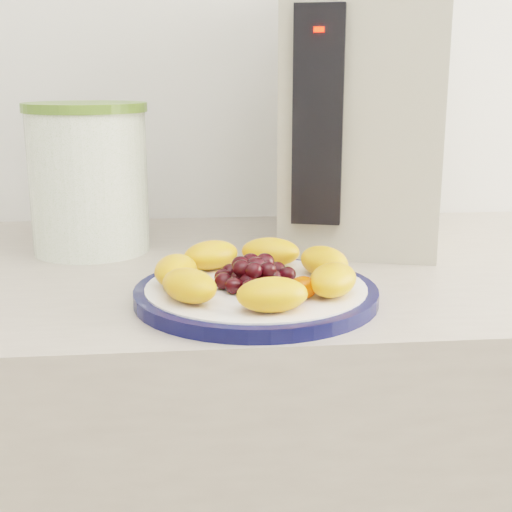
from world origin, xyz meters
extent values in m
cylinder|color=#0D113C|center=(0.01, 1.04, 0.91)|extent=(0.26, 0.26, 0.01)
cylinder|color=white|center=(0.01, 1.04, 0.91)|extent=(0.24, 0.24, 0.02)
cylinder|color=#3C6A12|center=(-0.19, 1.28, 0.99)|extent=(0.17, 0.17, 0.19)
cylinder|color=#52722C|center=(-0.19, 1.28, 1.10)|extent=(0.18, 0.18, 0.01)
cube|color=#A7A28F|center=(0.20, 1.32, 1.08)|extent=(0.28, 0.33, 0.36)
cube|color=black|center=(0.11, 1.19, 1.09)|extent=(0.07, 0.04, 0.27)
cube|color=#FF0C05|center=(0.10, 1.18, 1.19)|extent=(0.01, 0.01, 0.01)
ellipsoid|color=orange|center=(0.09, 1.07, 0.93)|extent=(0.07, 0.08, 0.03)
ellipsoid|color=orange|center=(0.04, 1.12, 0.93)|extent=(0.08, 0.06, 0.03)
ellipsoid|color=orange|center=(-0.03, 1.11, 0.93)|extent=(0.08, 0.08, 0.03)
ellipsoid|color=orange|center=(-0.07, 1.05, 0.93)|extent=(0.05, 0.07, 0.03)
ellipsoid|color=orange|center=(-0.06, 0.99, 0.93)|extent=(0.08, 0.08, 0.03)
ellipsoid|color=orange|center=(0.02, 0.95, 0.93)|extent=(0.07, 0.05, 0.03)
ellipsoid|color=orange|center=(0.09, 0.99, 0.93)|extent=(0.07, 0.08, 0.03)
ellipsoid|color=black|center=(0.01, 1.04, 0.93)|extent=(0.02, 0.02, 0.02)
ellipsoid|color=black|center=(0.03, 1.04, 0.93)|extent=(0.02, 0.02, 0.02)
ellipsoid|color=black|center=(0.02, 1.05, 0.93)|extent=(0.02, 0.02, 0.02)
ellipsoid|color=black|center=(0.01, 1.05, 0.93)|extent=(0.02, 0.02, 0.02)
ellipsoid|color=black|center=(0.00, 1.04, 0.93)|extent=(0.02, 0.02, 0.02)
ellipsoid|color=black|center=(0.01, 1.02, 0.93)|extent=(0.02, 0.02, 0.02)
ellipsoid|color=black|center=(0.02, 1.02, 0.93)|extent=(0.02, 0.02, 0.02)
ellipsoid|color=black|center=(0.05, 1.05, 0.93)|extent=(0.02, 0.02, 0.02)
ellipsoid|color=black|center=(0.04, 1.06, 0.93)|extent=(0.02, 0.02, 0.02)
ellipsoid|color=black|center=(0.02, 1.07, 0.93)|extent=(0.02, 0.02, 0.02)
ellipsoid|color=black|center=(0.01, 1.07, 0.93)|extent=(0.02, 0.02, 0.02)
ellipsoid|color=black|center=(-0.01, 1.06, 0.93)|extent=(0.02, 0.02, 0.02)
ellipsoid|color=black|center=(-0.02, 1.05, 0.93)|extent=(0.02, 0.02, 0.02)
ellipsoid|color=black|center=(-0.02, 1.03, 0.93)|extent=(0.02, 0.02, 0.02)
ellipsoid|color=black|center=(-0.01, 1.01, 0.93)|extent=(0.02, 0.02, 0.02)
ellipsoid|color=black|center=(0.01, 1.00, 0.93)|extent=(0.02, 0.02, 0.02)
ellipsoid|color=black|center=(0.01, 1.04, 0.94)|extent=(0.02, 0.02, 0.02)
ellipsoid|color=black|center=(0.03, 1.05, 0.94)|extent=(0.02, 0.02, 0.02)
ellipsoid|color=black|center=(0.01, 1.05, 0.94)|extent=(0.02, 0.02, 0.02)
ellipsoid|color=black|center=(0.00, 1.04, 0.94)|extent=(0.02, 0.02, 0.02)
ellipsoid|color=black|center=(0.00, 1.03, 0.94)|extent=(0.02, 0.02, 0.02)
ellipsoid|color=black|center=(0.01, 1.02, 0.94)|extent=(0.02, 0.02, 0.02)
ellipsoid|color=black|center=(0.03, 1.02, 0.94)|extent=(0.02, 0.02, 0.02)
ellipsoid|color=red|center=(0.06, 0.99, 0.93)|extent=(0.03, 0.03, 0.02)
ellipsoid|color=red|center=(0.08, 0.99, 0.93)|extent=(0.04, 0.04, 0.02)
camera|label=1|loc=(-0.06, 0.31, 1.14)|focal=50.00mm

